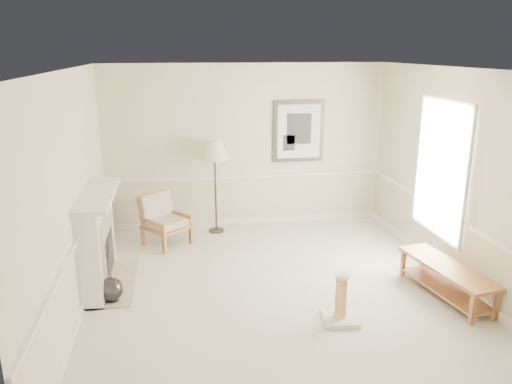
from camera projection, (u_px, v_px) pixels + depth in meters
The scene contains 8 objects.
ground at pixel (276, 291), 6.70m from camera, with size 5.50×5.50×0.00m, color silver.
room at pixel (287, 153), 6.28m from camera, with size 5.04×5.54×2.92m.
fireplace at pixel (98, 240), 6.73m from camera, with size 0.64×1.64×1.31m.
floor_vase at pixel (111, 290), 6.36m from camera, with size 0.31×0.31×0.90m.
armchair at pixel (162, 217), 8.22m from camera, with size 0.92×0.93×0.84m.
floor_lamp at pixel (215, 152), 8.49m from camera, with size 0.66×0.66×1.64m.
bench at pixel (446, 276), 6.48m from camera, with size 0.69×1.57×0.43m.
scratching_post at pixel (340, 306), 5.93m from camera, with size 0.46×0.46×0.59m.
Camera 1 is at (-1.26, -5.94, 3.14)m, focal length 35.00 mm.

